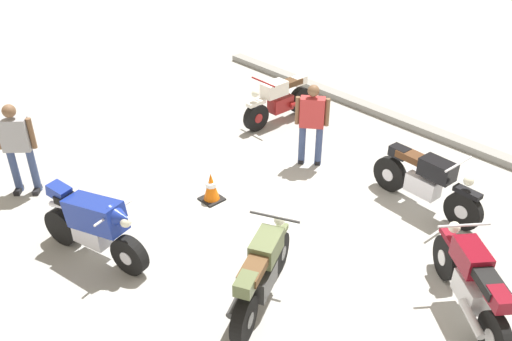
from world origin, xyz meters
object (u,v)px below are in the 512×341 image
(motorcycle_blue_sportbike, at_px, (93,224))
(motorcycle_cream_vintage, at_px, (280,100))
(traffic_cone, at_px, (211,187))
(motorcycle_olive_vintage, at_px, (262,273))
(person_in_gray_shirt, at_px, (17,144))
(person_in_red_shirt, at_px, (312,121))
(motorcycle_maroon_cruiser, at_px, (472,283))
(motorcycle_black_cruiser, at_px, (426,181))

(motorcycle_blue_sportbike, relative_size, motorcycle_cream_vintage, 0.99)
(motorcycle_cream_vintage, bearing_deg, traffic_cone, 26.00)
(motorcycle_blue_sportbike, relative_size, traffic_cone, 3.63)
(motorcycle_olive_vintage, xyz_separation_m, person_in_gray_shirt, (-4.78, -1.23, 0.46))
(motorcycle_olive_vintage, bearing_deg, person_in_red_shirt, 5.39)
(motorcycle_maroon_cruiser, bearing_deg, person_in_gray_shirt, 61.20)
(motorcycle_cream_vintage, distance_m, motorcycle_olive_vintage, 5.56)
(person_in_red_shirt, bearing_deg, traffic_cone, 133.39)
(motorcycle_maroon_cruiser, height_order, person_in_red_shirt, person_in_red_shirt)
(motorcycle_blue_sportbike, relative_size, person_in_red_shirt, 1.19)
(motorcycle_blue_sportbike, distance_m, person_in_gray_shirt, 2.49)
(motorcycle_maroon_cruiser, xyz_separation_m, motorcycle_blue_sportbike, (-4.29, -3.00, 0.07))
(motorcycle_cream_vintage, bearing_deg, motorcycle_olive_vintage, 43.76)
(motorcycle_blue_sportbike, xyz_separation_m, motorcycle_olive_vintage, (2.32, 1.19, -0.11))
(motorcycle_maroon_cruiser, height_order, motorcycle_blue_sportbike, motorcycle_blue_sportbike)
(motorcycle_maroon_cruiser, height_order, motorcycle_black_cruiser, same)
(motorcycle_olive_vintage, bearing_deg, motorcycle_blue_sportbike, 89.48)
(motorcycle_cream_vintage, bearing_deg, person_in_gray_shirt, -9.86)
(motorcycle_olive_vintage, height_order, person_in_gray_shirt, person_in_gray_shirt)
(traffic_cone, bearing_deg, person_in_gray_shirt, -137.54)
(motorcycle_black_cruiser, xyz_separation_m, person_in_red_shirt, (-2.29, -0.34, 0.39))
(person_in_red_shirt, bearing_deg, motorcycle_olive_vintage, 173.92)
(motorcycle_olive_vintage, distance_m, person_in_red_shirt, 3.81)
(motorcycle_cream_vintage, height_order, person_in_red_shirt, person_in_red_shirt)
(person_in_gray_shirt, xyz_separation_m, person_in_red_shirt, (2.72, 4.40, -0.03))
(motorcycle_blue_sportbike, bearing_deg, person_in_gray_shirt, 164.93)
(motorcycle_olive_vintage, bearing_deg, person_in_gray_shirt, 76.84)
(motorcycle_olive_vintage, bearing_deg, motorcycle_black_cruiser, -31.28)
(motorcycle_maroon_cruiser, bearing_deg, traffic_cone, 47.66)
(person_in_gray_shirt, bearing_deg, motorcycle_cream_vintage, 119.53)
(motorcycle_cream_vintage, height_order, motorcycle_olive_vintage, same)
(motorcycle_blue_sportbike, xyz_separation_m, traffic_cone, (-0.03, 2.18, -0.33))
(motorcycle_olive_vintage, distance_m, person_in_gray_shirt, 4.96)
(motorcycle_cream_vintage, xyz_separation_m, person_in_gray_shirt, (-0.98, -5.29, 0.46))
(person_in_gray_shirt, bearing_deg, motorcycle_black_cruiser, 83.48)
(motorcycle_maroon_cruiser, xyz_separation_m, motorcycle_olive_vintage, (-1.97, -1.81, -0.03))
(motorcycle_blue_sportbike, height_order, person_in_red_shirt, person_in_red_shirt)
(motorcycle_blue_sportbike, relative_size, motorcycle_black_cruiser, 0.92)
(motorcycle_cream_vintage, bearing_deg, motorcycle_blue_sportbike, 16.43)
(motorcycle_maroon_cruiser, bearing_deg, motorcycle_cream_vintage, 15.65)
(person_in_gray_shirt, height_order, traffic_cone, person_in_gray_shirt)
(motorcycle_maroon_cruiser, xyz_separation_m, person_in_gray_shirt, (-6.75, -3.05, 0.43))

